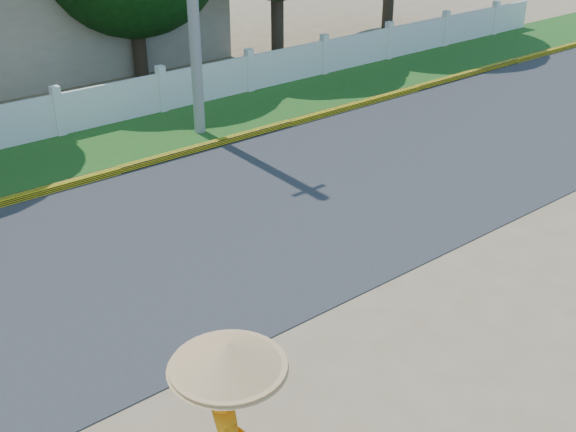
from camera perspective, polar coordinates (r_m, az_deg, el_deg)
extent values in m
plane|color=#9E8460|center=(10.99, 6.70, -9.75)|extent=(120.00, 120.00, 0.00)
cube|color=#38383A|center=(13.95, -6.50, -1.13)|extent=(60.00, 7.00, 0.02)
cube|color=#2D601E|center=(18.23, -15.64, 4.95)|extent=(60.00, 3.50, 0.03)
cube|color=yellow|center=(16.76, -13.21, 3.53)|extent=(40.00, 0.18, 0.16)
cube|color=silver|center=(19.32, -17.67, 7.60)|extent=(40.00, 0.10, 1.10)
cube|color=#B7AD99|center=(26.26, -17.86, 14.86)|extent=(10.00, 6.00, 3.20)
cylinder|color=#98989D|center=(7.55, -4.63, -13.94)|extent=(0.03, 0.03, 1.17)
cone|color=tan|center=(7.24, -4.78, -10.95)|extent=(1.23, 1.23, 0.30)
cylinder|color=#473828|center=(25.64, -0.85, 15.72)|extent=(0.44, 0.44, 3.11)
cylinder|color=#473828|center=(23.96, -11.74, 13.75)|extent=(0.44, 0.44, 2.59)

